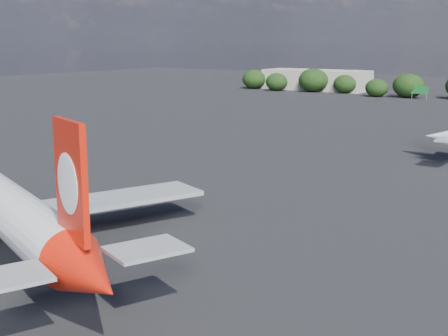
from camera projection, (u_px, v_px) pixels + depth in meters
The scene contains 4 objects.
ground at pixel (307, 157), 108.66m from camera, with size 500.00×500.00×0.00m, color black.
qantas_airliner at pixel (9, 211), 57.53m from camera, with size 43.81×42.15×14.82m.
terminal_building at pixel (316, 80), 250.22m from camera, with size 42.00×16.00×8.00m.
highway_sign at pixel (420, 90), 211.14m from camera, with size 6.00×0.30×4.50m.
Camera 1 is at (49.49, -35.75, 20.09)m, focal length 50.00 mm.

